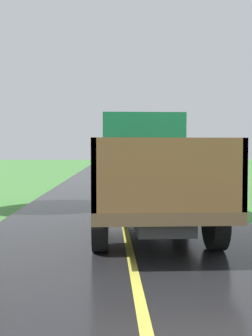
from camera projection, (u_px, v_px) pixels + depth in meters
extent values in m
cube|color=#2D2D30|center=(149.00, 205.00, 8.31)|extent=(0.90, 5.51, 0.24)
cube|color=brown|center=(149.00, 196.00, 8.30)|extent=(2.30, 5.80, 0.20)
cube|color=#197A4C|center=(141.00, 150.00, 10.20)|extent=(2.10, 1.90, 1.90)
cube|color=black|center=(139.00, 139.00, 11.14)|extent=(1.79, 0.02, 0.76)
cube|color=brown|center=(98.00, 170.00, 7.25)|extent=(0.08, 3.85, 1.10)
cube|color=brown|center=(210.00, 169.00, 7.35)|extent=(0.08, 3.85, 1.10)
cube|color=brown|center=(170.00, 175.00, 5.42)|extent=(2.30, 0.08, 1.10)
cube|color=brown|center=(145.00, 166.00, 9.18)|extent=(2.30, 0.08, 1.10)
cylinder|color=black|center=(103.00, 200.00, 10.06)|extent=(0.28, 1.00, 1.00)
cylinder|color=black|center=(180.00, 199.00, 10.15)|extent=(0.28, 1.00, 1.00)
cylinder|color=black|center=(100.00, 224.00, 6.67)|extent=(0.28, 1.00, 1.00)
cylinder|color=black|center=(215.00, 223.00, 6.77)|extent=(0.28, 1.00, 1.00)
ellipsoid|color=#97CB1D|center=(162.00, 157.00, 8.04)|extent=(0.51, 0.55, 0.38)
ellipsoid|color=#9FBD2E|center=(174.00, 155.00, 6.17)|extent=(0.43, 0.52, 0.50)
ellipsoid|color=#98BF24|center=(110.00, 171.00, 6.98)|extent=(0.52, 0.49, 0.52)
ellipsoid|color=#A3B631|center=(135.00, 170.00, 8.07)|extent=(0.51, 0.64, 0.39)
ellipsoid|color=#97C034|center=(114.00, 182.00, 8.43)|extent=(0.42, 0.47, 0.37)
ellipsoid|color=#95C023|center=(127.00, 170.00, 8.09)|extent=(0.41, 0.49, 0.42)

